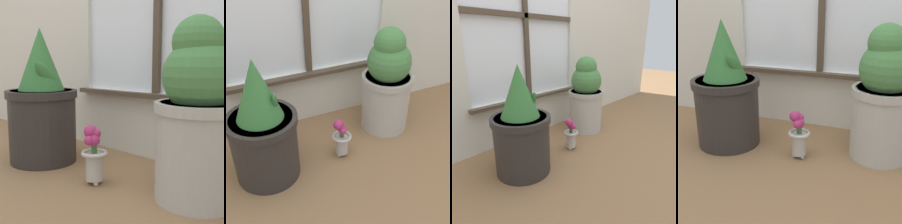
{
  "view_description": "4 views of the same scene",
  "coord_description": "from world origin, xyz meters",
  "views": [
    {
      "loc": [
        0.94,
        -0.71,
        0.5
      ],
      "look_at": [
        0.05,
        0.2,
        0.3
      ],
      "focal_mm": 50.0,
      "sensor_mm": 36.0,
      "label": 1
    },
    {
      "loc": [
        -0.57,
        -1.13,
        1.23
      ],
      "look_at": [
        0.04,
        0.22,
        0.24
      ],
      "focal_mm": 50.0,
      "sensor_mm": 36.0,
      "label": 2
    },
    {
      "loc": [
        -1.11,
        -0.86,
        0.8
      ],
      "look_at": [
        0.03,
        0.2,
        0.28
      ],
      "focal_mm": 35.0,
      "sensor_mm": 36.0,
      "label": 3
    },
    {
      "loc": [
        0.47,
        -1.22,
        0.78
      ],
      "look_at": [
        -0.05,
        0.18,
        0.22
      ],
      "focal_mm": 50.0,
      "sensor_mm": 36.0,
      "label": 4
    }
  ],
  "objects": [
    {
      "name": "ground_plane",
      "position": [
        0.0,
        0.0,
        0.0
      ],
      "size": [
        10.0,
        10.0,
        0.0
      ],
      "primitive_type": "plane",
      "color": "olive"
    },
    {
      "name": "potted_plant_left",
      "position": [
        -0.4,
        0.15,
        0.28
      ],
      "size": [
        0.36,
        0.36,
        0.67
      ],
      "color": "#2D2826",
      "rests_on": "ground_plane"
    },
    {
      "name": "potted_plant_right",
      "position": [
        0.4,
        0.28,
        0.32
      ],
      "size": [
        0.31,
        0.31,
        0.67
      ],
      "color": "#B7B2A8",
      "rests_on": "ground_plane"
    },
    {
      "name": "flower_vase",
      "position": [
        0.02,
        0.12,
        0.13
      ],
      "size": [
        0.11,
        0.11,
        0.25
      ],
      "color": "#BCB7AD",
      "rests_on": "ground_plane"
    }
  ]
}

